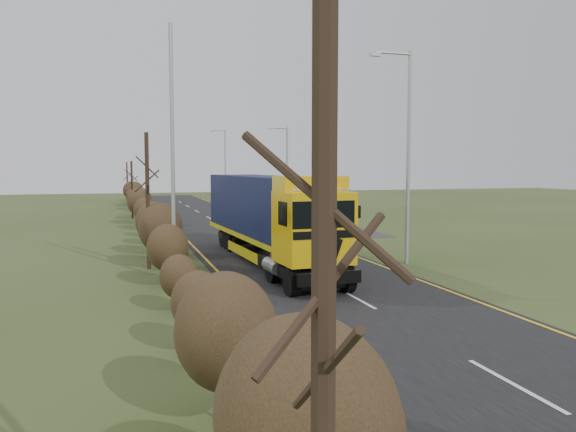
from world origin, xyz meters
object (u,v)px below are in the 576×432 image
(car_blue_sedan, at_px, (308,211))
(speed_sign, at_px, (296,206))
(car_red_hatchback, at_px, (286,217))
(lorry, at_px, (269,213))
(streetlight_near, at_px, (406,147))

(car_blue_sedan, height_order, speed_sign, speed_sign)
(car_red_hatchback, relative_size, car_blue_sedan, 0.76)
(lorry, relative_size, speed_sign, 5.94)
(car_red_hatchback, xyz_separation_m, speed_sign, (-0.74, -4.80, 1.21))
(lorry, xyz_separation_m, speed_sign, (5.17, 11.96, -0.57))
(speed_sign, bearing_deg, car_blue_sedan, 65.83)
(lorry, xyz_separation_m, car_blue_sedan, (8.91, 20.28, -1.62))
(car_red_hatchback, relative_size, streetlight_near, 0.36)
(car_blue_sedan, bearing_deg, lorry, 101.38)
(car_red_hatchback, distance_m, streetlight_near, 19.32)
(streetlight_near, relative_size, speed_sign, 3.84)
(car_red_hatchback, bearing_deg, lorry, 49.84)
(speed_sign, bearing_deg, car_red_hatchback, 81.25)
(car_blue_sedan, xyz_separation_m, speed_sign, (-3.74, -8.33, 1.05))
(car_red_hatchback, height_order, car_blue_sedan, car_blue_sedan)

